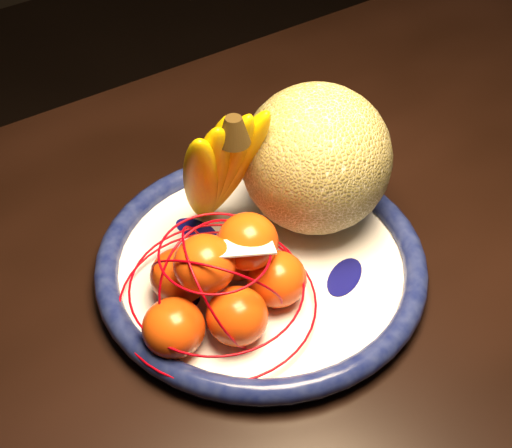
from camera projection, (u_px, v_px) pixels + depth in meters
dining_table at (378, 250)px, 0.98m from camera, size 1.53×0.94×0.75m
fruit_bowl at (261, 263)px, 0.83m from camera, size 0.39×0.39×0.03m
cantaloupe at (316, 159)px, 0.83m from camera, size 0.18×0.18×0.18m
banana_bunch at (216, 166)px, 0.80m from camera, size 0.14×0.12×0.20m
mandarin_bag at (222, 281)px, 0.76m from camera, size 0.26×0.26×0.14m
price_tag at (239, 248)px, 0.72m from camera, size 0.08×0.05×0.01m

